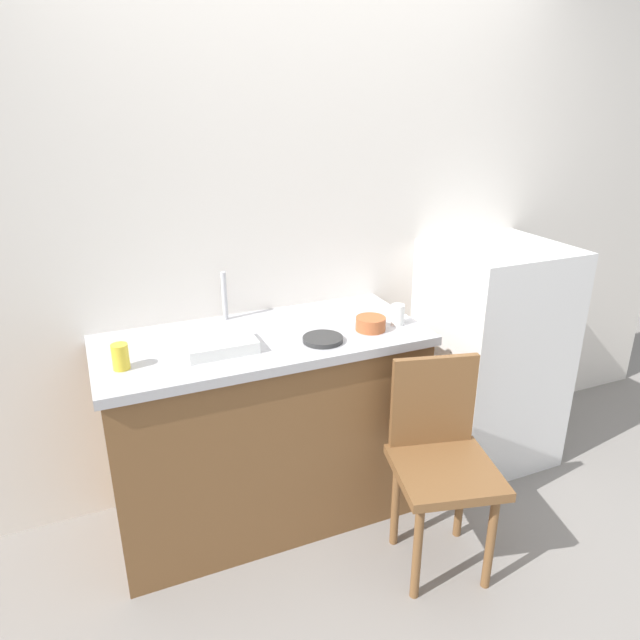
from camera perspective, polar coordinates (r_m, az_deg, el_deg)
The scene contains 12 objects.
ground_plane at distance 2.64m, azimuth 8.23°, elevation -24.17°, with size 8.00×8.00×0.00m, color gray.
back_wall at distance 2.80m, azimuth -1.09°, elevation 10.28°, with size 4.80×0.10×2.68m, color white.
cabinet_base at distance 2.70m, azimuth -5.39°, elevation -10.87°, with size 1.36×0.60×0.87m, color brown.
countertop at distance 2.49m, azimuth -5.74°, elevation -1.95°, with size 1.40×0.64×0.04m, color #B7B7BC.
faucet at distance 2.65m, azimuth -9.43°, elevation 2.37°, with size 0.02×0.02×0.23m, color #B7B7BC.
refrigerator at distance 3.19m, azimuth 16.45°, elevation -3.32°, with size 0.63×0.60×1.18m, color white.
chair at distance 2.47m, azimuth 11.84°, elevation -13.09°, with size 0.48×0.48×0.89m.
dish_tray at distance 2.36m, azimuth -9.91°, elevation -2.39°, with size 0.28×0.20×0.05m, color white.
terracotta_bowl at distance 2.53m, azimuth 5.04°, elevation -0.36°, with size 0.13×0.13×0.06m, color #B25B33.
hotplate at distance 2.41m, azimuth 0.28°, elevation -1.91°, with size 0.17×0.17×0.02m, color #2D2D2D.
cup_white at distance 2.60m, azimuth 7.70°, elevation 0.52°, with size 0.06×0.06×0.09m, color white.
cup_yellow at distance 2.28m, azimuth -19.14°, elevation -3.45°, with size 0.06×0.06×0.10m, color yellow.
Camera 1 is at (-1.04, -1.54, 1.87)m, focal length 32.34 mm.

